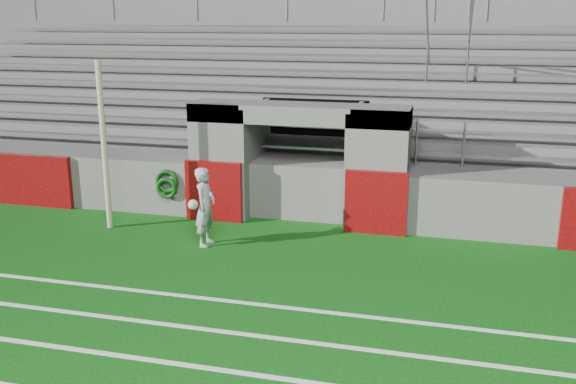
# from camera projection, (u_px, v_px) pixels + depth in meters

# --- Properties ---
(ground) EXTENTS (90.00, 90.00, 0.00)m
(ground) POSITION_uv_depth(u_px,v_px,m) (251.00, 278.00, 11.24)
(ground) COLOR #0B460D
(ground) RESTS_ON ground
(field_post) EXTENTS (0.12, 0.12, 3.57)m
(field_post) POSITION_uv_depth(u_px,v_px,m) (104.00, 147.00, 13.47)
(field_post) COLOR #C3B891
(field_post) RESTS_ON ground
(stadium_structure) EXTENTS (26.00, 8.48, 5.42)m
(stadium_structure) POSITION_uv_depth(u_px,v_px,m) (336.00, 123.00, 18.28)
(stadium_structure) COLOR #5A5855
(stadium_structure) RESTS_ON ground
(goalkeeper_with_ball) EXTENTS (0.45, 0.63, 1.58)m
(goalkeeper_with_ball) POSITION_uv_depth(u_px,v_px,m) (205.00, 207.00, 12.67)
(goalkeeper_with_ball) COLOR #A6ABAF
(goalkeeper_with_ball) RESTS_ON ground
(hose_coil) EXTENTS (0.56, 0.15, 0.68)m
(hose_coil) POSITION_uv_depth(u_px,v_px,m) (167.00, 184.00, 14.47)
(hose_coil) COLOR #0C3C0D
(hose_coil) RESTS_ON ground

